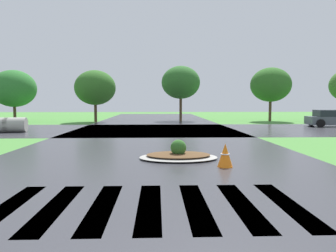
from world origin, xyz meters
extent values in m
cube|color=#35353A|center=(0.00, 10.00, 0.00)|extent=(11.53, 80.00, 0.01)
cube|color=#35353A|center=(0.00, 20.36, 0.00)|extent=(90.00, 10.38, 0.01)
cube|color=white|center=(-2.70, 3.68, 0.00)|extent=(0.45, 2.92, 0.01)
cube|color=white|center=(-1.80, 3.68, 0.00)|extent=(0.45, 2.92, 0.01)
cube|color=white|center=(-0.90, 3.68, 0.00)|extent=(0.45, 2.92, 0.01)
cube|color=white|center=(0.00, 3.68, 0.00)|extent=(0.45, 2.92, 0.01)
cube|color=white|center=(0.90, 3.68, 0.00)|extent=(0.45, 2.92, 0.01)
cube|color=white|center=(1.80, 3.68, 0.00)|extent=(0.45, 2.92, 0.01)
cube|color=white|center=(2.70, 3.68, 0.00)|extent=(0.45, 2.92, 0.01)
ellipsoid|color=#9E9B93|center=(0.90, 8.69, 0.06)|extent=(2.75, 1.89, 0.12)
ellipsoid|color=brown|center=(0.90, 8.69, 0.15)|extent=(2.26, 1.55, 0.10)
sphere|color=#2D6023|center=(0.90, 8.69, 0.40)|extent=(0.56, 0.56, 0.56)
cube|color=#4C545B|center=(14.44, 22.82, 0.49)|extent=(4.05, 2.04, 0.65)
cube|color=#1E232B|center=(14.06, 22.85, 1.08)|extent=(2.04, 1.67, 0.53)
cylinder|color=black|center=(13.18, 23.83, 0.32)|extent=(0.66, 0.27, 0.64)
cylinder|color=black|center=(13.04, 22.03, 0.32)|extent=(0.66, 0.27, 0.64)
cylinder|color=#9E9B93|center=(-9.21, 18.83, 0.49)|extent=(1.47, 1.15, 0.98)
cone|color=orange|center=(2.24, 7.25, 0.37)|extent=(0.47, 0.47, 0.74)
torus|color=white|center=(2.24, 7.25, 0.41)|extent=(0.29, 0.29, 0.04)
cube|color=orange|center=(2.24, 7.25, 0.01)|extent=(0.36, 0.36, 0.03)
cylinder|color=#4C3823|center=(-14.15, 29.94, 0.91)|extent=(0.28, 0.28, 1.81)
ellipsoid|color=#2C712D|center=(-14.15, 29.94, 3.33)|extent=(4.33, 4.33, 3.68)
cylinder|color=#4C3823|center=(-5.98, 29.42, 1.00)|extent=(0.28, 0.28, 1.99)
ellipsoid|color=#316624|center=(-5.98, 29.42, 3.41)|extent=(4.04, 4.04, 3.44)
cylinder|color=#4C3823|center=(2.67, 31.20, 1.31)|extent=(0.28, 0.28, 2.63)
ellipsoid|color=#2E6728|center=(2.67, 31.20, 4.05)|extent=(4.06, 4.06, 3.45)
cylinder|color=#4C3823|center=(11.92, 30.14, 1.16)|extent=(0.28, 0.28, 2.32)
ellipsoid|color=#2F6523|center=(11.92, 30.14, 3.77)|extent=(4.15, 4.15, 3.52)
camera|label=1|loc=(0.15, -2.29, 2.01)|focal=33.75mm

